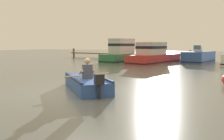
{
  "coord_description": "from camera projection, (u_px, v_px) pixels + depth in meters",
  "views": [
    {
      "loc": [
        5.2,
        -6.92,
        1.66
      ],
      "look_at": [
        0.04,
        2.2,
        0.55
      ],
      "focal_mm": 38.13,
      "sensor_mm": 36.0,
      "label": 1
    }
  ],
  "objects": [
    {
      "name": "ground_plane",
      "position": [
        81.0,
        90.0,
        8.71
      ],
      "size": [
        120.0,
        120.0,
        0.0
      ],
      "primitive_type": "plane",
      "color": "slate"
    },
    {
      "name": "wooden_dock",
      "position": [
        126.0,
        54.0,
        28.55
      ],
      "size": [
        15.51,
        1.64,
        1.18
      ],
      "color": "brown",
      "rests_on": "ground"
    },
    {
      "name": "rowboat_with_person",
      "position": [
        86.0,
        83.0,
        8.88
      ],
      "size": [
        3.18,
        2.93,
        1.19
      ],
      "color": "#2D519E",
      "rests_on": "ground"
    },
    {
      "name": "moored_boat_green",
      "position": [
        124.0,
        53.0,
        23.43
      ],
      "size": [
        2.54,
        6.3,
        2.26
      ],
      "color": "#287042",
      "rests_on": "ground"
    },
    {
      "name": "moored_boat_red",
      "position": [
        154.0,
        55.0,
        21.54
      ],
      "size": [
        3.19,
        6.84,
        1.9
      ],
      "color": "#B72D28",
      "rests_on": "ground"
    },
    {
      "name": "moored_boat_blue",
      "position": [
        199.0,
        57.0,
        21.97
      ],
      "size": [
        2.44,
        4.67,
        1.62
      ],
      "color": "#2D519E",
      "rests_on": "ground"
    }
  ]
}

